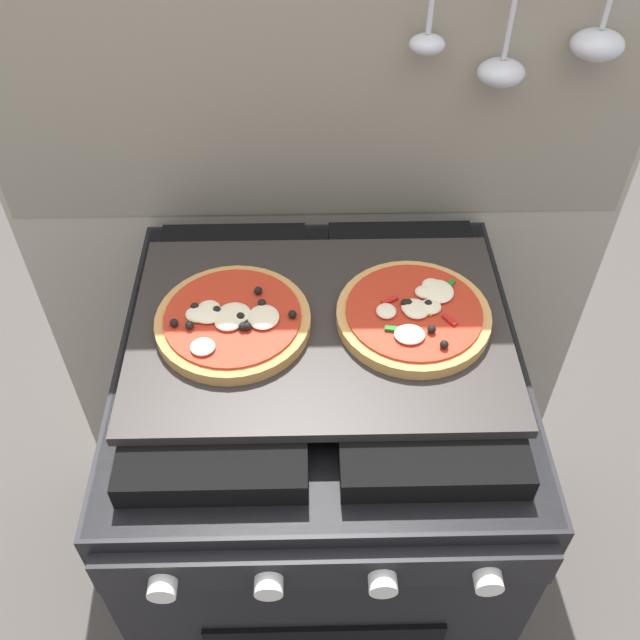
% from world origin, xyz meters
% --- Properties ---
extents(ground_plane, '(4.00, 4.00, 0.00)m').
position_xyz_m(ground_plane, '(0.00, 0.00, 0.00)').
color(ground_plane, '#4C4742').
extents(kitchen_backsplash, '(1.10, 0.09, 1.55)m').
position_xyz_m(kitchen_backsplash, '(0.00, 0.33, 0.79)').
color(kitchen_backsplash, '#B2A893').
rests_on(kitchen_backsplash, ground_plane).
extents(stove, '(0.60, 0.64, 0.90)m').
position_xyz_m(stove, '(-0.00, -0.00, 0.45)').
color(stove, black).
rests_on(stove, ground_plane).
extents(baking_tray, '(0.54, 0.38, 0.02)m').
position_xyz_m(baking_tray, '(0.00, 0.00, 0.91)').
color(baking_tray, '#2D2826').
rests_on(baking_tray, stove).
extents(pizza_left, '(0.22, 0.22, 0.03)m').
position_xyz_m(pizza_left, '(-0.12, -0.00, 0.93)').
color(pizza_left, '#C18947').
rests_on(pizza_left, baking_tray).
extents(pizza_right, '(0.22, 0.22, 0.03)m').
position_xyz_m(pizza_right, '(0.13, 0.01, 0.93)').
color(pizza_right, tan).
rests_on(pizza_right, baking_tray).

